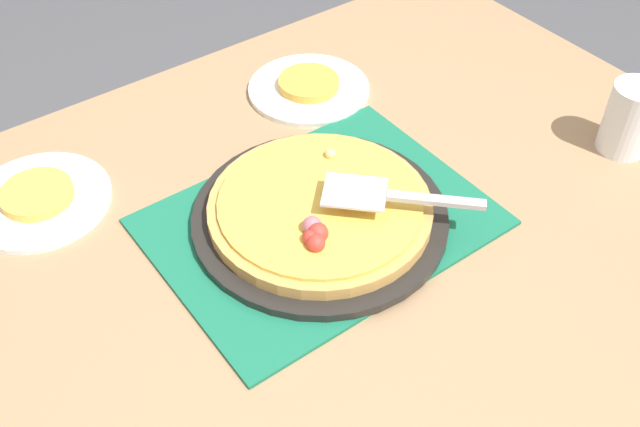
{
  "coord_description": "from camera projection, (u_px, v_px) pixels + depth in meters",
  "views": [
    {
      "loc": [
        -0.46,
        -0.63,
        1.53
      ],
      "look_at": [
        0.0,
        0.0,
        0.77
      ],
      "focal_mm": 41.58,
      "sensor_mm": 36.0,
      "label": 1
    }
  ],
  "objects": [
    {
      "name": "pizza_server",
      "position": [
        388.0,
        195.0,
        1.05
      ],
      "size": [
        0.19,
        0.19,
        0.01
      ],
      "color": "silver",
      "rests_on": "pizza"
    },
    {
      "name": "plate_far_right",
      "position": [
        39.0,
        200.0,
        1.13
      ],
      "size": [
        0.22,
        0.22,
        0.01
      ],
      "primitive_type": "cylinder",
      "color": "white",
      "rests_on": "dining_table"
    },
    {
      "name": "served_slice_right",
      "position": [
        37.0,
        194.0,
        1.13
      ],
      "size": [
        0.11,
        0.11,
        0.02
      ],
      "primitive_type": "cylinder",
      "color": "#EAB747",
      "rests_on": "plate_far_right"
    },
    {
      "name": "pizza",
      "position": [
        320.0,
        208.0,
        1.08
      ],
      "size": [
        0.33,
        0.33,
        0.05
      ],
      "color": "tan",
      "rests_on": "pizza_pan"
    },
    {
      "name": "pizza_pan",
      "position": [
        320.0,
        217.0,
        1.1
      ],
      "size": [
        0.38,
        0.38,
        0.01
      ],
      "primitive_type": "cylinder",
      "color": "black",
      "rests_on": "placemat"
    },
    {
      "name": "served_slice_left",
      "position": [
        309.0,
        83.0,
        1.34
      ],
      "size": [
        0.11,
        0.11,
        0.02
      ],
      "primitive_type": "cylinder",
      "color": "gold",
      "rests_on": "plate_near_left"
    },
    {
      "name": "plate_near_left",
      "position": [
        309.0,
        89.0,
        1.34
      ],
      "size": [
        0.22,
        0.22,
        0.01
      ],
      "primitive_type": "cylinder",
      "color": "white",
      "rests_on": "dining_table"
    },
    {
      "name": "placemat",
      "position": [
        320.0,
        222.0,
        1.1
      ],
      "size": [
        0.48,
        0.36,
        0.01
      ],
      "primitive_type": "cube",
      "color": "#196B4C",
      "rests_on": "dining_table"
    },
    {
      "name": "cup_far",
      "position": [
        630.0,
        119.0,
        1.19
      ],
      "size": [
        0.08,
        0.08,
        0.12
      ],
      "primitive_type": "cylinder",
      "color": "white",
      "rests_on": "dining_table"
    },
    {
      "name": "dining_table",
      "position": [
        320.0,
        271.0,
        1.18
      ],
      "size": [
        1.4,
        1.0,
        0.75
      ],
      "color": "#9E7A56",
      "rests_on": "ground_plane"
    }
  ]
}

